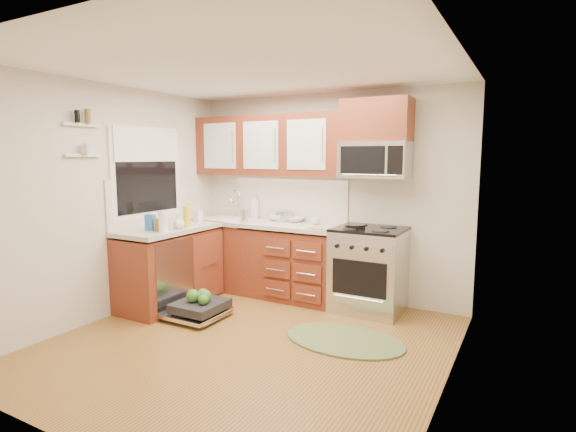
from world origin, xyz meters
The scene contains 38 objects.
floor centered at (0.00, 0.00, 0.00)m, with size 3.50×3.50×0.00m, color brown.
ceiling centered at (0.00, 0.00, 2.50)m, with size 3.50×3.50×0.00m, color white.
wall_back centered at (0.00, 1.75, 1.25)m, with size 3.50×0.04×2.50m, color beige.
wall_front centered at (0.00, -1.75, 1.25)m, with size 3.50×0.04×2.50m, color beige.
wall_left centered at (-1.75, 0.00, 1.25)m, with size 0.04×3.50×2.50m, color beige.
wall_right centered at (1.75, 0.00, 1.25)m, with size 0.04×3.50×2.50m, color beige.
base_cabinet_back centered at (-0.73, 1.45, 0.42)m, with size 2.05×0.60×0.85m, color #5B2214.
base_cabinet_left centered at (-1.45, 0.52, 0.42)m, with size 0.60×1.25×0.85m, color #5B2214.
countertop_back centered at (-0.72, 1.44, 0.90)m, with size 2.07×0.64×0.05m, color #B4AFA4.
countertop_left centered at (-1.44, 0.53, 0.90)m, with size 0.64×1.27×0.05m, color #B4AFA4.
backsplash_back centered at (-0.73, 1.74, 1.21)m, with size 2.05×0.02×0.57m, color silver.
backsplash_left centered at (-1.74, 0.52, 1.21)m, with size 0.02×1.25×0.57m, color silver.
upper_cabinets centered at (-0.73, 1.57, 1.88)m, with size 2.05×0.35×0.75m, color #5B2214, non-canonical shape.
cabinet_over_mw centered at (0.68, 1.57, 2.13)m, with size 0.76×0.35×0.47m, color #5B2214.
range centered at (0.68, 1.43, 0.47)m, with size 0.76×0.64×0.95m, color silver, non-canonical shape.
microwave centered at (0.68, 1.55, 1.70)m, with size 0.76×0.38×0.40m, color silver, non-canonical shape.
sink centered at (-1.25, 1.42, 0.80)m, with size 0.62×0.50×0.26m, color white, non-canonical shape.
dishwasher centered at (-0.86, 0.30, 0.10)m, with size 0.70×0.60×0.20m, color silver, non-canonical shape.
window centered at (-1.74, 0.50, 1.55)m, with size 0.03×1.05×1.05m, color white, non-canonical shape.
window_blind centered at (-1.71, 0.50, 1.88)m, with size 0.02×0.96×0.40m, color white.
shelf_upper centered at (-1.72, -0.35, 2.05)m, with size 0.04×0.40×0.03m, color white.
shelf_lower centered at (-1.72, -0.35, 1.75)m, with size 0.04×0.40×0.03m, color white.
rug centered at (0.76, 0.49, 0.01)m, with size 1.16×0.76×0.02m, color olive, non-canonical shape.
skillet centered at (0.54, 1.34, 0.97)m, with size 0.23×0.23×0.04m, color black.
stock_pot centered at (-0.52, 1.60, 0.99)m, with size 0.21×0.21×0.13m, color silver.
cutting_board centered at (0.18, 1.22, 0.93)m, with size 0.25×0.16×0.02m, color #A5774B.
canister centered at (-0.89, 1.27, 1.01)m, with size 0.10×0.10×0.16m, color silver.
paper_towel_roll centered at (-1.25, 0.24, 1.04)m, with size 0.11×0.11×0.23m, color white.
mustard_bottle centered at (-1.25, 0.62, 1.05)m, with size 0.08×0.08×0.25m, color gold.
red_bottle centered at (-1.25, 0.26, 1.03)m, with size 0.06×0.06×0.21m, color red.
wooden_box centered at (-1.30, 0.26, 0.99)m, with size 0.14×0.10×0.14m, color brown.
blue_carton centered at (-1.45, 0.24, 1.01)m, with size 0.11×0.07×0.18m, color blue.
bowl_a centered at (-0.36, 1.60, 0.95)m, with size 0.24×0.24×0.06m, color #999999.
bowl_b centered at (-0.58, 1.60, 0.97)m, with size 0.26×0.26×0.08m, color #999999.
cup centered at (-0.03, 1.52, 0.97)m, with size 0.11×0.11×0.09m, color #999999.
soap_bottle_a centered at (-1.00, 1.68, 1.09)m, with size 0.13×0.13×0.33m, color #999999.
soap_bottle_b centered at (-1.44, 1.04, 1.02)m, with size 0.09×0.09×0.19m, color #999999.
soap_bottle_c centered at (-1.25, 0.48, 1.00)m, with size 0.12×0.12×0.16m, color #999999.
Camera 1 is at (2.25, -3.33, 1.73)m, focal length 28.00 mm.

